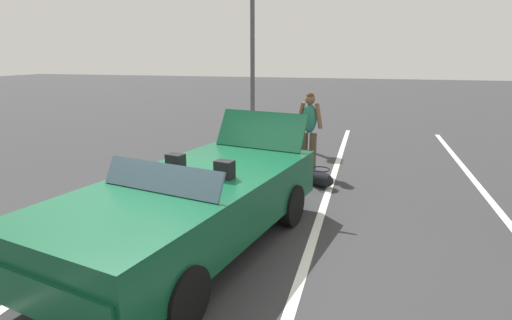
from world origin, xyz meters
The scene contains 10 objects.
ground_plane centered at (0.00, 0.00, 0.00)m, with size 80.00×80.00×0.00m, color #333335.
lot_line_near centered at (0.00, -1.26, 0.00)m, with size 18.00×0.12×0.01m, color silver.
lot_line_mid centered at (0.00, 1.44, 0.00)m, with size 18.00×0.12×0.01m, color silver.
convertible_car centered at (0.19, -0.04, 0.59)m, with size 4.44×2.52×1.50m.
suitcase_large_black centered at (-3.84, 0.02, 0.37)m, with size 0.43×0.55×0.98m.
suitcase_medium_bright centered at (-2.79, 0.43, 0.31)m, with size 0.39×0.46×0.62m.
suitcase_small_carryon centered at (-3.31, 0.20, 0.25)m, with size 0.34×0.39×0.50m.
duffel_bag centered at (-2.98, 1.24, 0.16)m, with size 0.63×0.69×0.34m.
traveler_person centered at (-3.99, 0.87, 0.93)m, with size 0.30×0.60×1.65m.
parking_lamp_post centered at (-8.13, -1.57, 2.99)m, with size 0.50×0.24×5.17m.
Camera 1 is at (4.25, 2.03, 2.39)m, focal length 28.06 mm.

